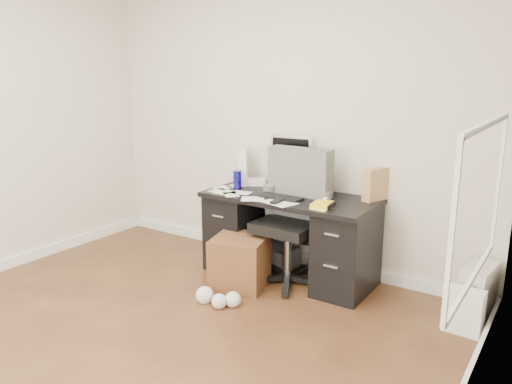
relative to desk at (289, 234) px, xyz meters
The scene contains 18 objects.
ground 1.73m from the desk, 100.29° to the right, with size 4.00×4.00×0.00m, color #412114.
room_shell 2.07m from the desk, 99.37° to the right, with size 4.02×4.02×2.71m.
desk is the anchor object (origin of this frame).
loose_papers 0.41m from the desk, 165.47° to the right, with size 1.10×0.60×0.00m, color silver, non-canonical shape.
lcd_monitor 0.66m from the desk, 118.51° to the left, with size 0.40×0.23×0.50m, color silver, non-canonical shape.
keyboard 0.39m from the desk, 96.14° to the right, with size 0.39×0.13×0.02m, color black.
computer_mouse 0.53m from the desk, ahead, with size 0.05×0.05×0.05m, color silver.
travel_mug 0.69m from the desk, behind, with size 0.07×0.07×0.17m, color #191596.
white_binder 0.81m from the desk, 164.88° to the left, with size 0.13×0.29×0.34m, color white.
magazine_file 0.87m from the desk, 20.11° to the left, with size 0.12×0.23×0.27m, color #A27F4E.
pen_cup 0.50m from the desk, 30.83° to the left, with size 0.09×0.09×0.22m, color brown, non-canonical shape.
yellow_book 0.58m from the desk, 24.65° to the right, with size 0.15×0.20×0.03m, color yellow.
paper_remote 0.45m from the desk, 79.19° to the right, with size 0.28×0.22×0.02m, color silver, non-canonical shape.
office_chair 0.23m from the desk, 65.68° to the right, with size 0.66×0.66×1.16m, color #4A4C4A, non-canonical shape.
pc_tower 1.57m from the desk, ahead, with size 0.18×0.41×0.41m, color #AFAB9E.
shopping_bag 1.56m from the desk, ahead, with size 0.24×0.17×0.33m, color white.
wicker_basket 0.51m from the desk, 121.49° to the right, with size 0.43×0.43×0.43m, color #462815.
desk_printer 0.41m from the desk, 141.19° to the left, with size 0.32×0.26×0.19m, color slate.
Camera 1 is at (2.37, -2.01, 1.79)m, focal length 35.00 mm.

